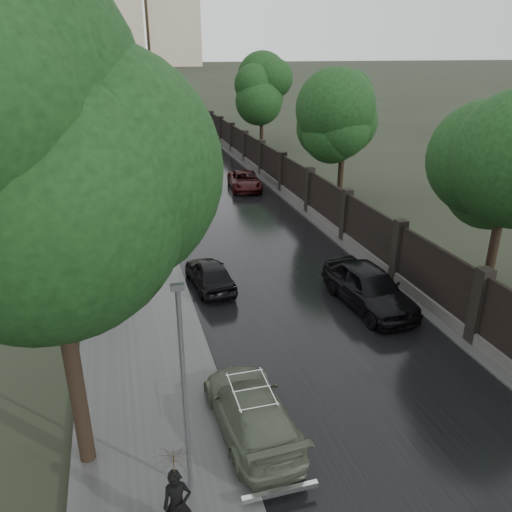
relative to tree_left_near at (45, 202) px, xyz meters
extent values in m
plane|color=black|center=(7.60, -3.00, -6.42)|extent=(800.00, 800.00, 0.00)
cube|color=black|center=(7.60, 187.00, -6.41)|extent=(8.00, 420.00, 0.02)
cube|color=#2D2D2D|center=(1.60, 187.00, -6.34)|extent=(4.00, 420.00, 0.16)
cube|color=#2D2D2D|center=(13.10, 187.00, -6.38)|extent=(3.00, 420.00, 0.08)
cube|color=#383533|center=(12.20, 29.00, -6.17)|extent=(0.40, 75.00, 0.50)
cube|color=black|center=(12.20, 29.00, -4.92)|extent=(0.15, 75.00, 2.00)
cube|color=black|center=(12.20, 67.00, -5.07)|extent=(0.45, 0.45, 2.70)
cylinder|color=black|center=(0.00, 0.00, -2.84)|extent=(0.36, 0.36, 7.15)
sphere|color=black|center=(0.00, 0.00, 0.02)|extent=(5.44, 5.44, 5.44)
cylinder|color=black|center=(-0.40, 27.00, -3.49)|extent=(0.36, 0.36, 5.85)
sphere|color=black|center=(-0.40, 27.00, -1.15)|extent=(4.25, 4.25, 4.25)
cylinder|color=black|center=(15.10, 5.00, -3.66)|extent=(0.36, 0.36, 5.53)
sphere|color=black|center=(15.10, 5.00, -1.45)|extent=(4.08, 4.08, 4.08)
cylinder|color=black|center=(15.10, 19.00, -3.66)|extent=(0.36, 0.36, 5.53)
sphere|color=black|center=(15.10, 19.00, -1.45)|extent=(4.08, 4.08, 4.08)
cylinder|color=black|center=(15.10, 37.00, -3.66)|extent=(0.36, 0.36, 5.53)
sphere|color=black|center=(15.10, 37.00, -1.45)|extent=(4.08, 4.08, 4.08)
cylinder|color=#59595E|center=(2.20, -1.50, -3.92)|extent=(0.10, 0.10, 5.00)
cube|color=#59595E|center=(2.20, -1.50, -1.37)|extent=(0.25, 0.12, 0.12)
cylinder|color=#59595E|center=(3.30, 22.00, -4.92)|extent=(0.12, 0.12, 3.00)
imported|color=#59595E|center=(3.30, 22.00, -2.92)|extent=(0.16, 0.20, 1.00)
sphere|color=#FF0C0C|center=(3.30, 21.85, -3.07)|extent=(0.14, 0.14, 0.14)
cube|color=tan|center=(-24.40, 297.00, 15.58)|extent=(28.00, 22.00, 44.00)
cube|color=tan|center=(39.60, 297.00, 15.58)|extent=(28.00, 22.00, 44.00)
cube|color=tan|center=(7.60, 297.00, 23.58)|extent=(30.00, 30.00, 60.00)
imported|color=#4B5343|center=(4.00, 0.00, -5.80)|extent=(1.96, 4.37, 1.25)
imported|color=black|center=(4.55, 8.50, -5.81)|extent=(1.78, 3.70, 1.22)
imported|color=black|center=(10.04, 5.31, -5.62)|extent=(2.31, 4.84, 1.60)
imported|color=black|center=(9.84, 23.21, -5.81)|extent=(2.46, 4.56, 1.22)
imported|color=black|center=(1.81, -2.57, -5.49)|extent=(0.58, 0.39, 1.55)
imported|color=black|center=(1.81, -2.57, -4.25)|extent=(0.94, 0.95, 0.82)
camera|label=1|loc=(1.36, -9.78, 2.66)|focal=35.00mm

